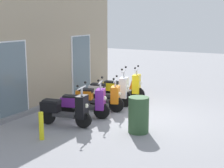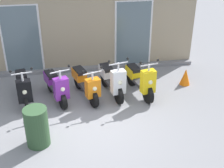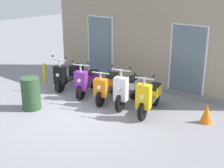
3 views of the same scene
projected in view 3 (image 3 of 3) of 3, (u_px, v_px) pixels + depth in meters
ground_plane at (75, 113)px, 8.82m from camera, size 40.00×40.00×0.00m
storefront_facade at (143, 33)px, 10.74m from camera, size 7.80×0.50×3.81m
scooter_black at (69, 75)px, 10.69m from camera, size 0.66×1.53×1.25m
scooter_purple at (87, 81)px, 10.15m from camera, size 0.81×1.50×1.24m
scooter_orange at (107, 86)px, 9.67m from camera, size 0.82×1.58×1.15m
scooter_white at (127, 89)px, 9.20m from camera, size 0.72×1.59×1.35m
scooter_yellow at (149, 97)px, 8.68m from camera, size 0.70×1.61×1.29m
traffic_cone at (207, 114)px, 8.13m from camera, size 0.32×0.32×0.52m
trash_bin at (31, 93)px, 8.95m from camera, size 0.54×0.54×0.95m
curb_bollard at (45, 73)px, 11.34m from camera, size 0.12×0.12×0.70m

